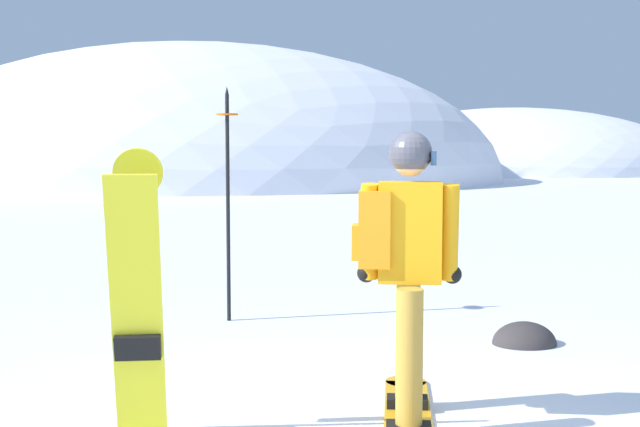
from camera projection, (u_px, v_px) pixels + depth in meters
name	position (u px, v px, depth m)	size (l,w,h in m)	color
ridge_peak_main	(198.00, 181.00, 40.66)	(30.88, 27.79, 13.70)	white
ridge_peak_far	(509.00, 172.00, 54.99)	(25.17, 22.65, 8.89)	white
snowboarder_main	(404.00, 269.00, 4.59)	(0.65, 1.81, 1.71)	orange
spare_snowboard	(137.00, 293.00, 4.36)	(0.28, 0.40, 1.62)	yellow
piste_marker_near	(228.00, 189.00, 7.36)	(0.20, 0.20, 2.19)	black
rock_dark	(524.00, 344.00, 6.56)	(0.53, 0.45, 0.37)	#383333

